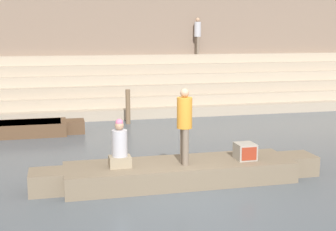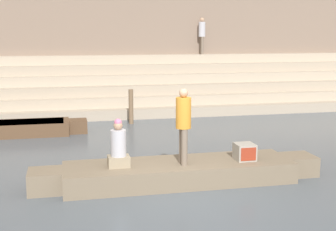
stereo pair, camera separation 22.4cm
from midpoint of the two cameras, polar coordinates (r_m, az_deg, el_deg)
The scene contains 10 objects.
ground_plane at distance 10.04m, azimuth 2.44°, elevation -10.07°, with size 120.00×120.00×0.00m, color #4C5660.
ghat_steps at distance 20.80m, azimuth -5.67°, elevation 2.91°, with size 36.00×3.42×2.45m.
back_wall at distance 22.46m, azimuth -6.36°, elevation 9.89°, with size 34.20×1.28×6.88m.
rowboat_main at distance 10.99m, azimuth 1.95°, elevation -6.85°, with size 6.81×1.57×0.48m.
person_standing at distance 10.55m, azimuth 2.50°, elevation -0.68°, with size 0.35×0.35×1.75m.
person_rowing at distance 10.52m, azimuth -5.45°, elevation -3.92°, with size 0.48×0.38×1.10m.
tv_set at distance 11.26m, azimuth 9.89°, elevation -4.38°, with size 0.45×0.49×0.39m.
moored_boat_shore at distance 16.77m, azimuth -19.16°, elevation -1.54°, with size 5.65×1.27×0.46m.
mooring_post at distance 17.94m, azimuth -4.18°, elevation 1.08°, with size 0.18×0.18×1.33m, color brown.
person_on_steps at distance 22.41m, azimuth 4.44°, elevation 9.98°, with size 0.32×0.32×1.71m.
Camera 2 is at (-2.34, -9.13, 3.45)m, focal length 50.00 mm.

